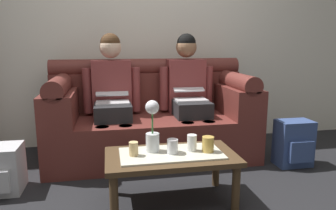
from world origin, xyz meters
TOP-DOWN VIEW (x-y plane):
  - back_wall_patterned at (0.00, 1.70)m, footprint 6.00×0.12m
  - couch at (-0.00, 1.17)m, footprint 1.98×0.88m
  - person_left at (-0.38, 1.17)m, footprint 0.56×0.67m
  - person_right at (0.38, 1.17)m, footprint 0.56×0.67m
  - coffee_table at (0.00, 0.16)m, footprint 0.91×0.50m
  - flower_vase at (-0.12, 0.21)m, footprint 0.10×0.10m
  - cup_near_left at (0.15, 0.17)m, footprint 0.07×0.07m
  - cup_near_right at (0.01, 0.14)m, footprint 0.08×0.08m
  - cup_far_center at (0.26, 0.13)m, footprint 0.08×0.08m
  - cup_far_left at (-0.26, 0.15)m, footprint 0.06×0.06m
  - backpack_right at (1.26, 0.63)m, footprint 0.32×0.25m

SIDE VIEW (x-z plane):
  - backpack_right at x=1.26m, z-range 0.00..0.42m
  - coffee_table at x=0.00m, z-range 0.13..0.50m
  - couch at x=0.00m, z-range -0.11..0.86m
  - cup_far_left at x=-0.26m, z-range 0.37..0.47m
  - cup_near_right at x=0.01m, z-range 0.37..0.48m
  - cup_far_center at x=0.26m, z-range 0.37..0.48m
  - cup_near_left at x=0.15m, z-range 0.37..0.49m
  - flower_vase at x=-0.12m, z-range 0.36..0.73m
  - person_left at x=-0.38m, z-range 0.05..1.27m
  - person_right at x=0.38m, z-range 0.05..1.27m
  - back_wall_patterned at x=0.00m, z-range 0.00..2.90m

